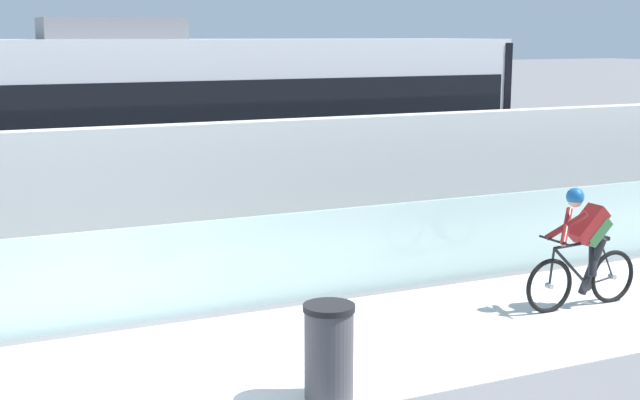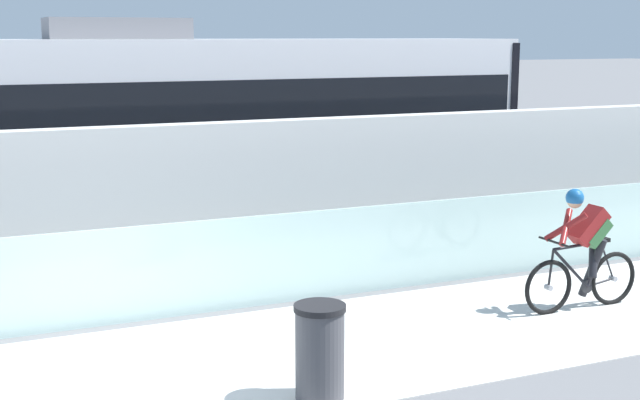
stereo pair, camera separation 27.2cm
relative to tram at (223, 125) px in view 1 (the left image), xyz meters
The scene contains 9 objects.
ground_plane 7.87m from the tram, 116.31° to the right, with size 200.00×200.00×0.00m, color slate.
bike_path_deck 7.87m from the tram, 116.31° to the right, with size 32.00×3.20×0.01m, color silver.
glass_parapet 6.17m from the tram, 124.11° to the right, with size 32.00×0.05×1.21m, color silver.
concrete_barrier_wall 4.72m from the tram, 136.63° to the right, with size 32.00×0.36×2.26m, color silver.
tram_rail_near 3.94m from the tram, 168.04° to the right, with size 32.00×0.08×0.01m, color #595654.
tram_rail_far 3.94m from the tram, 168.04° to the left, with size 32.00×0.08×0.01m, color #595654.
tram is the anchor object (origin of this frame).
cyclist_on_bike 7.39m from the tram, 69.56° to the right, with size 1.77×0.58×1.61m.
trash_bin 8.40m from the tram, 101.88° to the right, with size 0.51×0.51×0.96m.
Camera 1 is at (-1.83, -8.57, 3.51)m, focal length 49.31 mm.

